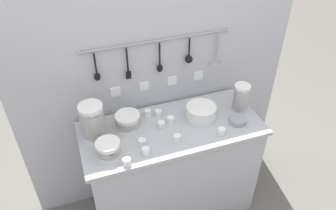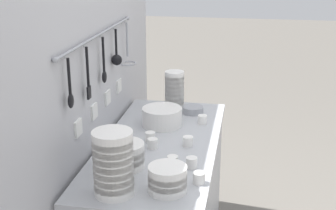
% 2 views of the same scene
% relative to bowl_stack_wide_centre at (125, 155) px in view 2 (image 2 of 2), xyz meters
% --- Properties ---
extents(back_wall, '(2.06, 0.11, 1.92)m').
position_rel_bowl_stack_wide_centre_xyz_m(back_wall, '(0.28, 0.22, 0.05)').
color(back_wall, '#B2B2B7').
rests_on(back_wall, ground).
extents(bowl_stack_wide_centre, '(0.17, 0.17, 0.11)m').
position_rel_bowl_stack_wide_centre_xyz_m(bowl_stack_wide_centre, '(0.00, 0.00, 0.00)').
color(bowl_stack_wide_centre, white).
rests_on(bowl_stack_wide_centre, counter).
extents(bowl_stack_tall_left, '(0.11, 0.11, 0.22)m').
position_rel_bowl_stack_wide_centre_xyz_m(bowl_stack_tall_left, '(0.82, -0.08, 0.05)').
color(bowl_stack_tall_left, white).
rests_on(bowl_stack_tall_left, counter).
extents(bowl_stack_back_corner, '(0.15, 0.15, 0.11)m').
position_rel_bowl_stack_wide_centre_xyz_m(bowl_stack_back_corner, '(-0.18, -0.22, -0.00)').
color(bowl_stack_back_corner, white).
rests_on(bowl_stack_back_corner, counter).
extents(bowl_stack_short_front, '(0.16, 0.16, 0.26)m').
position_rel_bowl_stack_wide_centre_xyz_m(bowl_stack_short_front, '(-0.23, -0.02, 0.07)').
color(bowl_stack_short_front, white).
rests_on(bowl_stack_short_front, counter).
extents(plate_stack, '(0.21, 0.21, 0.10)m').
position_rel_bowl_stack_wide_centre_xyz_m(plate_stack, '(0.51, -0.07, -0.01)').
color(plate_stack, white).
rests_on(plate_stack, counter).
extents(steel_mixing_bowl, '(0.12, 0.12, 0.04)m').
position_rel_bowl_stack_wide_centre_xyz_m(steel_mixing_bowl, '(0.74, -0.20, -0.04)').
color(steel_mixing_bowl, '#93969E').
rests_on(steel_mixing_bowl, counter).
extents(cup_back_right, '(0.05, 0.05, 0.05)m').
position_rel_bowl_stack_wide_centre_xyz_m(cup_back_right, '(0.04, -0.29, -0.03)').
color(cup_back_right, white).
rests_on(cup_back_right, counter).
extents(cup_edge_far, '(0.05, 0.05, 0.05)m').
position_rel_bowl_stack_wide_centre_xyz_m(cup_edge_far, '(0.16, 0.08, -0.03)').
color(cup_edge_far, white).
rests_on(cup_edge_far, counter).
extents(cup_front_left, '(0.05, 0.05, 0.05)m').
position_rel_bowl_stack_wide_centre_xyz_m(cup_front_left, '(0.04, -0.20, -0.03)').
color(cup_front_left, white).
rests_on(cup_front_left, counter).
extents(cup_front_right, '(0.05, 0.05, 0.05)m').
position_rel_bowl_stack_wide_centre_xyz_m(cup_front_right, '(0.57, -0.28, -0.03)').
color(cup_front_right, white).
rests_on(cup_front_right, counter).
extents(cup_beside_plates, '(0.05, 0.05, 0.05)m').
position_rel_bowl_stack_wide_centre_xyz_m(cup_beside_plates, '(-0.09, -0.33, -0.03)').
color(cup_beside_plates, white).
rests_on(cup_beside_plates, counter).
extents(cup_centre, '(0.05, 0.05, 0.05)m').
position_rel_bowl_stack_wide_centre_xyz_m(cup_centre, '(0.29, -0.05, -0.03)').
color(cup_centre, white).
rests_on(cup_centre, counter).
extents(cup_mid_row, '(0.05, 0.05, 0.05)m').
position_rel_bowl_stack_wide_centre_xyz_m(cup_mid_row, '(0.21, -0.08, -0.03)').
color(cup_mid_row, white).
rests_on(cup_mid_row, counter).
extents(cup_back_left, '(0.05, 0.05, 0.05)m').
position_rel_bowl_stack_wide_centre_xyz_m(cup_back_left, '(0.27, -0.24, -0.03)').
color(cup_back_left, white).
rests_on(cup_back_left, counter).
extents(cup_edge_near, '(0.05, 0.05, 0.05)m').
position_rel_bowl_stack_wide_centre_xyz_m(cup_edge_near, '(0.23, 0.05, -0.03)').
color(cup_edge_near, white).
rests_on(cup_edge_near, counter).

